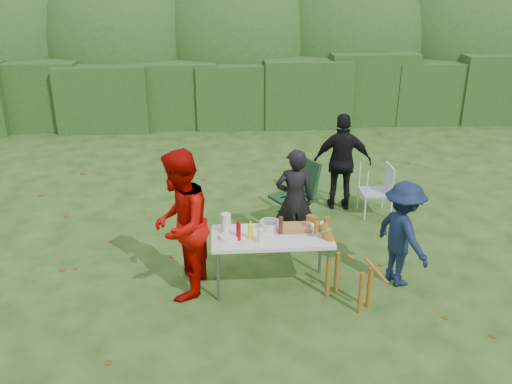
{
  "coord_description": "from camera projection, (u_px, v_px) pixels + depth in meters",
  "views": [
    {
      "loc": [
        -0.58,
        -5.88,
        3.83
      ],
      "look_at": [
        -0.09,
        0.89,
        1.0
      ],
      "focal_mm": 38.0,
      "sensor_mm": 36.0,
      "label": 1
    }
  ],
  "objects": [
    {
      "name": "person_cook",
      "position": [
        294.0,
        200.0,
        7.73
      ],
      "size": [
        0.57,
        0.38,
        1.51
      ],
      "primitive_type": "imported",
      "rotation": [
        0.0,
        0.0,
        3.18
      ],
      "color": "black",
      "rests_on": "ground"
    },
    {
      "name": "dog",
      "position": [
        350.0,
        268.0,
        6.53
      ],
      "size": [
        0.94,
        1.02,
        0.94
      ],
      "primitive_type": null,
      "rotation": [
        0.0,
        0.0,
        2.26
      ],
      "color": "brown",
      "rests_on": "ground"
    },
    {
      "name": "mustard_bottle",
      "position": [
        251.0,
        232.0,
        6.61
      ],
      "size": [
        0.06,
        0.06,
        0.2
      ],
      "primitive_type": "cylinder",
      "color": "yellow",
      "rests_on": "folding_table"
    },
    {
      "name": "food_tray",
      "position": [
        295.0,
        229.0,
        6.88
      ],
      "size": [
        0.45,
        0.3,
        0.02
      ],
      "primitive_type": "cube",
      "color": "#B7B7BA",
      "rests_on": "folding_table"
    },
    {
      "name": "focaccia_bread",
      "position": [
        295.0,
        227.0,
        6.86
      ],
      "size": [
        0.4,
        0.26,
        0.04
      ],
      "primitive_type": "cube",
      "color": "#AA763C",
      "rests_on": "food_tray"
    },
    {
      "name": "shrub_backdrop",
      "position": [
        237.0,
        53.0,
        15.15
      ],
      "size": [
        20.0,
        2.6,
        3.2
      ],
      "primitive_type": "ellipsoid",
      "color": "#3D6628",
      "rests_on": "ground"
    },
    {
      "name": "person_black_puffy",
      "position": [
        342.0,
        162.0,
        9.01
      ],
      "size": [
        1.01,
        0.51,
        1.65
      ],
      "primitive_type": "imported",
      "rotation": [
        0.0,
        0.0,
        3.03
      ],
      "color": "black",
      "rests_on": "ground"
    },
    {
      "name": "person_red_jacket",
      "position": [
        180.0,
        225.0,
        6.54
      ],
      "size": [
        0.87,
        1.03,
        1.88
      ],
      "primitive_type": "imported",
      "rotation": [
        0.0,
        0.0,
        -1.75
      ],
      "color": "#A40602",
      "rests_on": "ground"
    },
    {
      "name": "hedge_row",
      "position": [
        240.0,
        92.0,
        13.96
      ],
      "size": [
        22.0,
        1.4,
        1.7
      ],
      "primitive_type": "cube",
      "color": "#23471C",
      "rests_on": "ground"
    },
    {
      "name": "cup_stack",
      "position": [
        261.0,
        236.0,
        6.53
      ],
      "size": [
        0.08,
        0.08,
        0.18
      ],
      "primitive_type": "cylinder",
      "color": "white",
      "rests_on": "folding_table"
    },
    {
      "name": "child",
      "position": [
        402.0,
        234.0,
        6.86
      ],
      "size": [
        0.81,
        1.03,
        1.4
      ],
      "primitive_type": "imported",
      "rotation": [
        0.0,
        0.0,
        1.93
      ],
      "color": "#111E3D",
      "rests_on": "ground"
    },
    {
      "name": "pasta_bowl",
      "position": [
        270.0,
        225.0,
        6.89
      ],
      "size": [
        0.26,
        0.26,
        0.1
      ],
      "primitive_type": "cylinder",
      "color": "silver",
      "rests_on": "folding_table"
    },
    {
      "name": "paper_towel_roll",
      "position": [
        226.0,
        223.0,
        6.75
      ],
      "size": [
        0.12,
        0.12,
        0.26
      ],
      "primitive_type": "cylinder",
      "color": "white",
      "rests_on": "folding_table"
    },
    {
      "name": "ground",
      "position": [
        268.0,
        291.0,
        6.92
      ],
      "size": [
        80.0,
        80.0,
        0.0
      ],
      "primitive_type": "plane",
      "color": "#1E4211"
    },
    {
      "name": "camping_chair",
      "position": [
        293.0,
        194.0,
        8.47
      ],
      "size": [
        0.91,
        0.91,
        1.08
      ],
      "primitive_type": null,
      "rotation": [
        0.0,
        0.0,
        3.64
      ],
      "color": "#173B1F",
      "rests_on": "ground"
    },
    {
      "name": "ketchup_bottle",
      "position": [
        239.0,
        232.0,
        6.58
      ],
      "size": [
        0.06,
        0.06,
        0.22
      ],
      "primitive_type": "cylinder",
      "color": "#93060D",
      "rests_on": "folding_table"
    },
    {
      "name": "folding_table",
      "position": [
        272.0,
        239.0,
        6.76
      ],
      "size": [
        1.5,
        0.7,
        0.74
      ],
      "color": "silver",
      "rests_on": "ground"
    },
    {
      "name": "plate_stack",
      "position": [
        229.0,
        237.0,
        6.64
      ],
      "size": [
        0.24,
        0.24,
        0.05
      ],
      "primitive_type": "cylinder",
      "color": "white",
      "rests_on": "folding_table"
    },
    {
      "name": "beer_bottle",
      "position": [
        281.0,
        226.0,
        6.71
      ],
      "size": [
        0.06,
        0.06,
        0.24
      ],
      "primitive_type": "cylinder",
      "color": "#47230F",
      "rests_on": "folding_table"
    },
    {
      "name": "lawn_chair",
      "position": [
        375.0,
        190.0,
        8.91
      ],
      "size": [
        0.51,
        0.51,
        0.87
      ],
      "primitive_type": null,
      "rotation": [
        0.0,
        0.0,
        3.14
      ],
      "color": "teal",
      "rests_on": "ground"
    }
  ]
}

